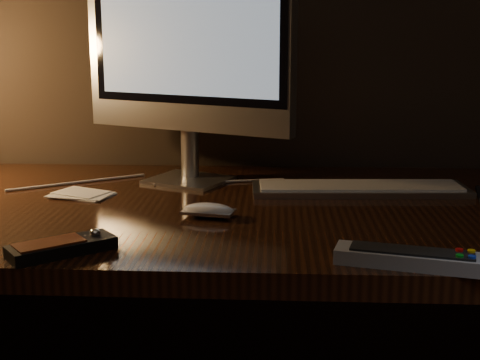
{
  "coord_description": "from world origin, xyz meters",
  "views": [
    {
      "loc": [
        0.1,
        0.6,
        1.08
      ],
      "look_at": [
        0.04,
        1.73,
        0.83
      ],
      "focal_mm": 50.0,
      "sensor_mm": 36.0,
      "label": 1
    }
  ],
  "objects_px": {
    "keyboard": "(360,188)",
    "media_remote": "(62,247)",
    "tv_remote": "(411,258)",
    "monitor": "(186,39)",
    "desk": "(224,255)",
    "mouse": "(209,212)"
  },
  "relations": [
    {
      "from": "keyboard",
      "to": "media_remote",
      "type": "xyz_separation_m",
      "value": [
        -0.5,
        -0.42,
        0.0
      ]
    },
    {
      "from": "tv_remote",
      "to": "keyboard",
      "type": "bearing_deg",
      "value": 106.28
    },
    {
      "from": "monitor",
      "to": "desk",
      "type": "bearing_deg",
      "value": -28.55
    },
    {
      "from": "monitor",
      "to": "mouse",
      "type": "relative_size",
      "value": 5.63
    },
    {
      "from": "monitor",
      "to": "tv_remote",
      "type": "bearing_deg",
      "value": -28.58
    },
    {
      "from": "monitor",
      "to": "media_remote",
      "type": "height_order",
      "value": "monitor"
    },
    {
      "from": "desk",
      "to": "tv_remote",
      "type": "relative_size",
      "value": 7.22
    },
    {
      "from": "mouse",
      "to": "desk",
      "type": "bearing_deg",
      "value": 96.05
    },
    {
      "from": "desk",
      "to": "monitor",
      "type": "height_order",
      "value": "monitor"
    },
    {
      "from": "desk",
      "to": "mouse",
      "type": "xyz_separation_m",
      "value": [
        -0.01,
        -0.16,
        0.14
      ]
    },
    {
      "from": "media_remote",
      "to": "keyboard",
      "type": "bearing_deg",
      "value": 1.71
    },
    {
      "from": "keyboard",
      "to": "media_remote",
      "type": "bearing_deg",
      "value": -142.62
    },
    {
      "from": "mouse",
      "to": "tv_remote",
      "type": "xyz_separation_m",
      "value": [
        0.31,
        -0.24,
        0.0
      ]
    },
    {
      "from": "keyboard",
      "to": "tv_remote",
      "type": "bearing_deg",
      "value": -90.62
    },
    {
      "from": "monitor",
      "to": "keyboard",
      "type": "relative_size",
      "value": 1.18
    },
    {
      "from": "desk",
      "to": "mouse",
      "type": "bearing_deg",
      "value": -95.05
    },
    {
      "from": "keyboard",
      "to": "mouse",
      "type": "distance_m",
      "value": 0.36
    },
    {
      "from": "monitor",
      "to": "media_remote",
      "type": "xyz_separation_m",
      "value": [
        -0.13,
        -0.5,
        -0.3
      ]
    },
    {
      "from": "desk",
      "to": "tv_remote",
      "type": "height_order",
      "value": "tv_remote"
    },
    {
      "from": "media_remote",
      "to": "desk",
      "type": "bearing_deg",
      "value": 21.67
    },
    {
      "from": "desk",
      "to": "tv_remote",
      "type": "bearing_deg",
      "value": -53.55
    },
    {
      "from": "desk",
      "to": "mouse",
      "type": "relative_size",
      "value": 17.13
    }
  ]
}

